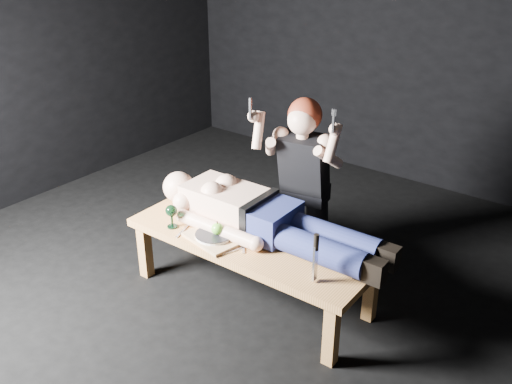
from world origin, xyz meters
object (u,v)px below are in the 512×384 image
at_px(table, 251,267).
at_px(kneeling_woman, 307,178).
at_px(lying_man, 267,214).
at_px(goblet, 172,216).
at_px(serving_tray, 214,238).
at_px(carving_knife, 315,258).

relative_size(table, kneeling_woman, 1.29).
distance_m(lying_man, goblet, 0.63).
xyz_separation_m(table, kneeling_woman, (0.00, 0.64, 0.41)).
relative_size(table, goblet, 10.16).
height_order(table, goblet, goblet).
bearing_deg(kneeling_woman, goblet, -130.81).
xyz_separation_m(kneeling_woman, goblet, (-0.49, -0.85, -0.11)).
height_order(table, lying_man, lying_man).
xyz_separation_m(table, goblet, (-0.49, -0.21, 0.31)).
height_order(kneeling_woman, goblet, kneeling_woman).
relative_size(serving_tray, carving_knife, 1.17).
xyz_separation_m(table, lying_man, (0.05, 0.10, 0.37)).
xyz_separation_m(lying_man, serving_tray, (-0.22, -0.26, -0.13)).
relative_size(lying_man, kneeling_woman, 1.39).
relative_size(lying_man, carving_knife, 5.82).
height_order(table, kneeling_woman, kneeling_woman).
bearing_deg(carving_knife, serving_tray, 178.34).
bearing_deg(goblet, carving_knife, 2.29).
relative_size(kneeling_woman, serving_tray, 3.58).
xyz_separation_m(lying_man, carving_knife, (0.53, -0.27, 0.01)).
height_order(serving_tray, carving_knife, carving_knife).
distance_m(kneeling_woman, carving_knife, 0.99).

